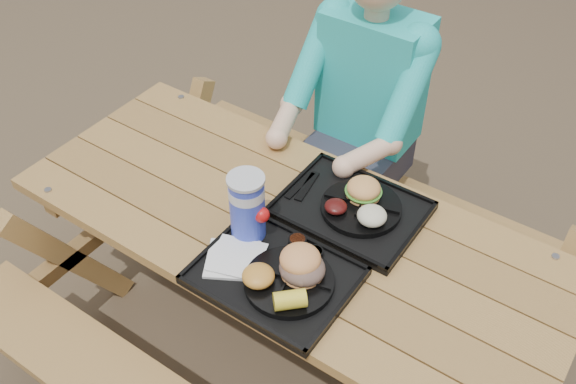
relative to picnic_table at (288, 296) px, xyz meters
The scene contains 18 objects.
ground 0.38m from the picnic_table, ahead, with size 60.00×60.00×0.00m, color #999999.
picnic_table is the anchor object (origin of this frame).
tray_near 0.45m from the picnic_table, 65.05° to the right, with size 0.45×0.35×0.02m, color black.
tray_far 0.44m from the picnic_table, 46.99° to the left, with size 0.45×0.35×0.02m, color black.
plate_near 0.49m from the picnic_table, 54.81° to the right, with size 0.26×0.26×0.02m, color black.
plate_far 0.47m from the picnic_table, 43.34° to the left, with size 0.26×0.26×0.02m, color black.
napkin_stack 0.47m from the picnic_table, 97.81° to the right, with size 0.15×0.15×0.02m, color white.
soda_cup 0.52m from the picnic_table, 116.56° to the right, with size 0.11×0.11×0.22m, color #1B31D1.
condiment_bbq 0.43m from the picnic_table, 42.56° to the right, with size 0.06×0.06×0.03m, color black.
condiment_mustard 0.45m from the picnic_table, 30.47° to the right, with size 0.05×0.05×0.03m, color gold.
sandwich 0.54m from the picnic_table, 46.28° to the right, with size 0.12×0.12×0.13m, color #F19A55, non-canonical shape.
mac_cheese 0.52m from the picnic_table, 72.26° to the right, with size 0.09×0.09×0.05m, color gold.
corn_cob 0.57m from the picnic_table, 54.59° to the right, with size 0.09×0.09×0.05m, color yellow, non-canonical shape.
cutlery_far 0.43m from the picnic_table, 101.04° to the left, with size 0.03×0.15×0.01m, color black.
burger 0.53m from the picnic_table, 52.29° to the left, with size 0.11×0.11×0.10m, color #EC9F53, non-canonical shape.
baked_beans 0.46m from the picnic_table, 39.43° to the left, with size 0.07×0.07×0.03m, color #450F0D.
potato_salad 0.51m from the picnic_table, 26.13° to the left, with size 0.09×0.09×0.05m, color beige.
diner 0.76m from the picnic_table, 98.67° to the left, with size 0.48×0.84×1.28m, color #19B1A7, non-canonical shape.
Camera 1 is at (0.82, -1.19, 2.20)m, focal length 40.00 mm.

